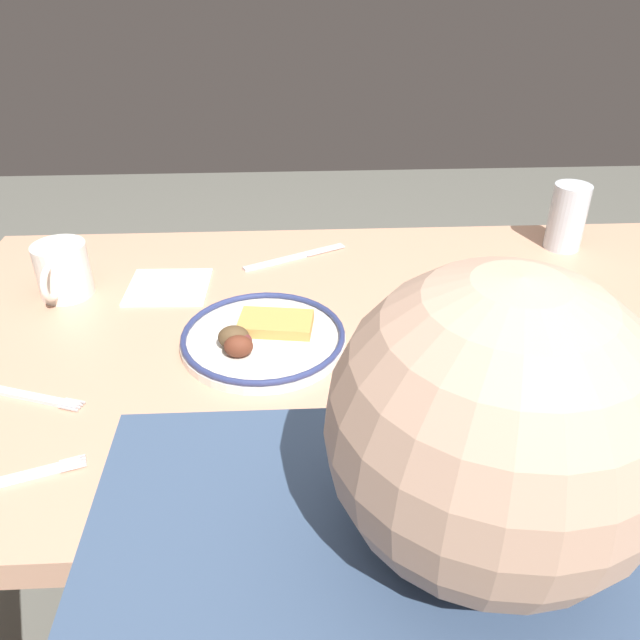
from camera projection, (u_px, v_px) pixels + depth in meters
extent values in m
plane|color=#64645B|center=(344.00, 605.00, 1.47)|extent=(6.00, 6.00, 0.00)
cube|color=tan|center=(352.00, 345.00, 1.08)|extent=(1.46, 0.86, 0.04)
cylinder|color=tan|center=(588.00, 386.00, 1.59)|extent=(0.06, 0.06, 0.71)
cylinder|color=tan|center=(74.00, 402.00, 1.53)|extent=(0.06, 0.06, 0.71)
cylinder|color=silver|center=(264.00, 341.00, 1.04)|extent=(0.27, 0.27, 0.01)
torus|color=navy|center=(263.00, 335.00, 1.03)|extent=(0.27, 0.27, 0.01)
cube|color=tan|center=(276.00, 323.00, 1.05)|extent=(0.13, 0.09, 0.02)
ellipsoid|color=brown|center=(240.00, 341.00, 1.00)|extent=(0.04, 0.03, 0.03)
ellipsoid|color=#582D31|center=(235.00, 338.00, 1.00)|extent=(0.04, 0.03, 0.03)
ellipsoid|color=brown|center=(234.00, 337.00, 1.00)|extent=(0.05, 0.04, 0.04)
ellipsoid|color=brown|center=(233.00, 342.00, 1.00)|extent=(0.04, 0.03, 0.03)
ellipsoid|color=brown|center=(238.00, 346.00, 0.98)|extent=(0.05, 0.04, 0.04)
cylinder|color=silver|center=(543.00, 312.00, 1.12)|extent=(0.22, 0.22, 0.01)
torus|color=navy|center=(544.00, 306.00, 1.11)|extent=(0.22, 0.22, 0.01)
cylinder|color=white|center=(566.00, 309.00, 1.10)|extent=(0.07, 0.07, 0.01)
sphere|color=yellow|center=(566.00, 306.00, 1.10)|extent=(0.02, 0.02, 0.02)
cylinder|color=white|center=(539.00, 310.00, 1.10)|extent=(0.08, 0.08, 0.01)
sphere|color=yellow|center=(539.00, 307.00, 1.10)|extent=(0.03, 0.03, 0.03)
cube|color=#993931|center=(516.00, 299.00, 1.13)|extent=(0.10, 0.03, 0.01)
cube|color=maroon|center=(521.00, 307.00, 1.11)|extent=(0.09, 0.04, 0.01)
cube|color=#A7371D|center=(525.00, 314.00, 1.09)|extent=(0.09, 0.04, 0.01)
cylinder|color=white|center=(63.00, 270.00, 1.16)|extent=(0.10, 0.10, 0.10)
torus|color=white|center=(51.00, 282.00, 1.12)|extent=(0.02, 0.07, 0.07)
cylinder|color=brown|center=(59.00, 254.00, 1.14)|extent=(0.08, 0.08, 0.01)
cylinder|color=silver|center=(567.00, 217.00, 1.32)|extent=(0.07, 0.07, 0.14)
cylinder|color=black|center=(565.00, 226.00, 1.33)|extent=(0.07, 0.07, 0.09)
cube|color=black|center=(495.00, 398.00, 0.92)|extent=(0.16, 0.11, 0.01)
cube|color=white|center=(169.00, 287.00, 1.20)|extent=(0.15, 0.14, 0.00)
cube|color=silver|center=(24.00, 395.00, 0.93)|extent=(0.17, 0.07, 0.01)
cube|color=silver|center=(68.00, 408.00, 0.90)|extent=(0.03, 0.01, 0.00)
cube|color=silver|center=(70.00, 406.00, 0.90)|extent=(0.03, 0.01, 0.00)
cube|color=silver|center=(73.00, 403.00, 0.91)|extent=(0.03, 0.01, 0.00)
cube|color=silver|center=(75.00, 401.00, 0.91)|extent=(0.03, 0.01, 0.00)
cube|color=silver|center=(0.00, 482.00, 0.78)|extent=(0.18, 0.07, 0.01)
cube|color=silver|center=(73.00, 468.00, 0.80)|extent=(0.03, 0.01, 0.00)
cube|color=silver|center=(73.00, 465.00, 0.81)|extent=(0.03, 0.01, 0.00)
cube|color=silver|center=(73.00, 462.00, 0.81)|extent=(0.03, 0.01, 0.00)
cube|color=silver|center=(73.00, 459.00, 0.82)|extent=(0.03, 0.01, 0.00)
cube|color=silver|center=(287.00, 259.00, 1.30)|extent=(0.18, 0.10, 0.01)
cube|color=silver|center=(324.00, 250.00, 1.34)|extent=(0.09, 0.06, 0.00)
sphere|color=#D1A68B|center=(494.00, 427.00, 0.32)|extent=(0.17, 0.17, 0.17)
cylinder|color=#D6AE7F|center=(356.00, 559.00, 0.65)|extent=(0.08, 0.08, 0.26)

